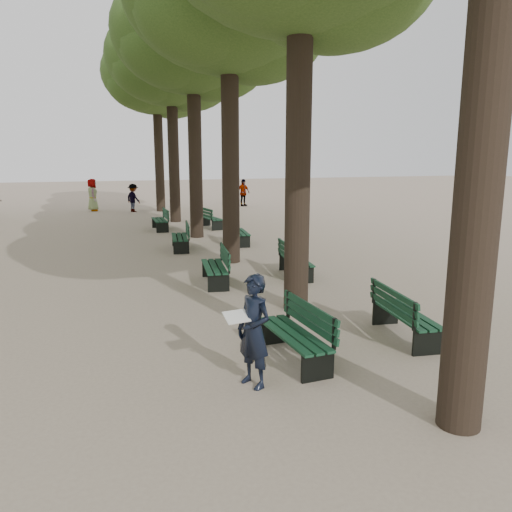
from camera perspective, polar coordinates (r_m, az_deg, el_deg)
name	(u,v)px	position (r m, az deg, el deg)	size (l,w,h in m)	color
ground	(282,375)	(7.68, 3.04, -13.40)	(120.00, 120.00, 0.00)	tan
tree_central_3	(192,33)	(20.37, -7.29, 23.93)	(6.00, 6.00, 9.95)	#33261C
tree_central_4	(170,58)	(25.19, -9.75, 21.43)	(6.00, 6.00, 9.95)	#33261C
tree_central_5	(156,74)	(30.07, -11.37, 19.72)	(6.00, 6.00, 9.95)	#33261C
bench_left_0	(294,344)	(8.07, 4.35, -10.04)	(0.66, 1.83, 0.92)	black
bench_left_1	(215,273)	(12.74, -4.72, -1.98)	(0.81, 1.86, 0.92)	black
bench_left_2	(180,242)	(17.45, -8.66, 1.59)	(0.81, 1.86, 0.92)	black
bench_left_3	(160,224)	(22.24, -10.92, 3.62)	(0.60, 1.81, 0.92)	black
bench_right_0	(405,324)	(9.36, 16.67, -7.43)	(0.81, 1.86, 0.92)	black
bench_right_1	(296,266)	(13.51, 4.57, -1.20)	(0.81, 1.86, 0.92)	black
bench_right_2	(239,237)	(18.39, -1.93, 2.21)	(0.79, 1.86, 0.92)	black
bench_right_3	(211,222)	(22.55, -5.16, 3.89)	(0.78, 1.86, 0.92)	black
man_with_map	(254,331)	(7.04, -0.25, -8.57)	(0.72, 0.73, 1.62)	black
pedestrian_c	(243,193)	(32.19, -1.49, 7.25)	(1.01, 0.35, 1.73)	#262628
pedestrian_b	(133,198)	(29.76, -13.85, 6.47)	(1.04, 0.32, 1.61)	#262628
pedestrian_d	(93,195)	(30.84, -18.18, 6.64)	(0.92, 0.38, 1.88)	#262628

